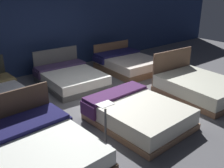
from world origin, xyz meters
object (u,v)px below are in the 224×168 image
at_px(bed_0, 38,150).
at_px(bed_5, 128,63).
at_px(bed_2, 199,87).
at_px(bed_4, 70,78).
at_px(price_sign, 106,132).
at_px(bed_1, 138,113).

xyz_separation_m(bed_0, bed_5, (4.50, 2.75, -0.02)).
xyz_separation_m(bed_2, bed_5, (-0.05, 2.79, 0.00)).
height_order(bed_0, bed_4, bed_0).
height_order(bed_2, bed_4, bed_2).
height_order(bed_2, price_sign, bed_2).
bearing_deg(bed_0, bed_4, 48.09).
bearing_deg(bed_5, bed_0, -145.83).
distance_m(bed_1, bed_5, 3.62).
height_order(bed_0, bed_1, bed_0).
distance_m(bed_2, price_sign, 3.44).
bearing_deg(price_sign, bed_5, 42.82).
xyz_separation_m(bed_0, bed_2, (4.56, -0.04, -0.02)).
bearing_deg(price_sign, bed_4, 70.24).
distance_m(bed_1, bed_4, 2.89).
xyz_separation_m(bed_1, bed_4, (0.04, 2.89, -0.02)).
distance_m(bed_0, bed_2, 4.56).
relative_size(bed_1, price_sign, 2.28).
bearing_deg(bed_2, bed_0, -177.13).
bearing_deg(bed_4, price_sign, -107.13).
distance_m(bed_5, price_sign, 4.60).
xyz_separation_m(bed_0, price_sign, (1.13, -0.37, 0.09)).
relative_size(bed_5, price_sign, 2.31).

